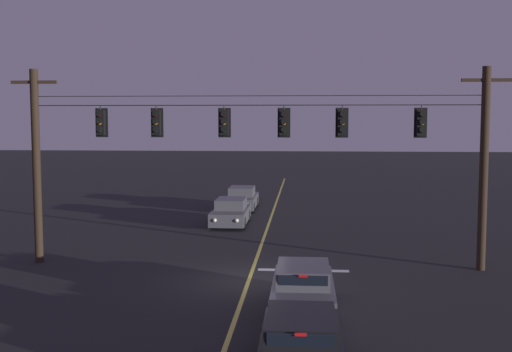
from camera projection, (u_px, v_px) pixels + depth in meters
ground_plane at (249, 281)px, 22.06m from camera, size 180.00×180.00×0.00m
lane_centre_stripe at (264, 237)px, 30.29m from camera, size 0.14×60.00×0.01m
stop_bar_paint at (303, 270)px, 23.59m from camera, size 3.40×0.36×0.01m
signal_span_assembly at (254, 164)px, 23.99m from camera, size 18.85×0.32×7.56m
traffic_light_leftmost at (100, 123)px, 24.29m from camera, size 0.48×0.41×1.22m
traffic_light_left_inner at (156, 123)px, 24.12m from camera, size 0.48×0.41×1.22m
traffic_light_centre at (224, 123)px, 23.91m from camera, size 0.48×0.41×1.22m
traffic_light_right_inner at (284, 123)px, 23.74m from camera, size 0.48×0.41×1.22m
traffic_light_rightmost at (342, 123)px, 23.57m from camera, size 0.48×0.41×1.22m
traffic_light_far_right at (421, 123)px, 23.34m from camera, size 0.48×0.41×1.22m
car_waiting_near_lane at (303, 289)px, 18.61m from camera, size 1.80×4.33×1.39m
car_oncoming_lead at (231, 212)px, 33.84m from camera, size 1.80×4.42×1.39m
car_oncoming_trailing at (242, 199)px, 39.67m from camera, size 1.80×4.42×1.39m
car_waiting_second_near at (301, 346)px, 13.91m from camera, size 1.80×4.33×1.39m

